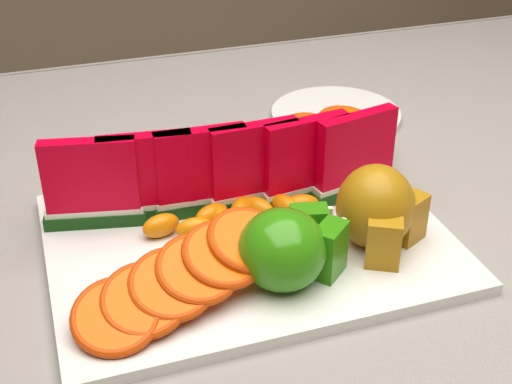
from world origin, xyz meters
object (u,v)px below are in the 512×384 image
at_px(apple_cluster, 289,248).
at_px(side_plate, 336,115).
at_px(pear_cluster, 378,210).
at_px(platter, 248,241).

relative_size(apple_cluster, side_plate, 0.53).
bearing_deg(pear_cluster, apple_cluster, -166.01).
distance_m(apple_cluster, side_plate, 0.38).
xyz_separation_m(apple_cluster, pear_cluster, (0.10, 0.03, 0.01)).
height_order(platter, pear_cluster, pear_cluster).
bearing_deg(platter, pear_cluster, -22.53).
bearing_deg(side_plate, apple_cluster, -120.75).
relative_size(pear_cluster, side_plate, 0.46).
bearing_deg(apple_cluster, side_plate, 59.25).
xyz_separation_m(apple_cluster, side_plate, (0.20, 0.33, -0.04)).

